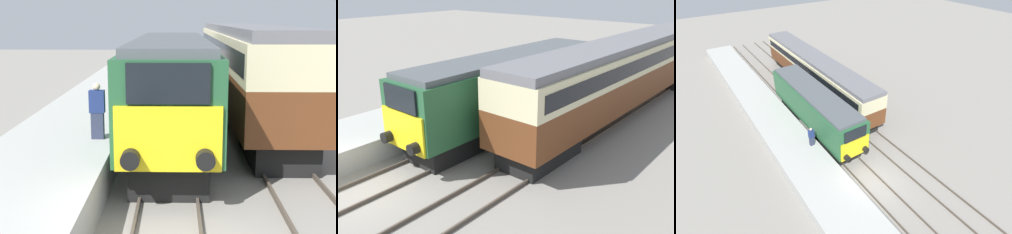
% 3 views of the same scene
% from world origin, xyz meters
% --- Properties ---
extents(platform_left, '(3.50, 50.00, 1.03)m').
position_xyz_m(platform_left, '(-3.30, 8.00, 0.51)').
color(platform_left, '#A8A8A3').
rests_on(platform_left, ground_plane).
extents(rails_near_track, '(1.51, 60.00, 0.14)m').
position_xyz_m(rails_near_track, '(0.00, 5.00, 0.07)').
color(rails_near_track, '#4C4238').
rests_on(rails_near_track, ground_plane).
extents(rails_far_track, '(1.50, 60.00, 0.14)m').
position_xyz_m(rails_far_track, '(3.40, 5.00, 0.07)').
color(rails_far_track, '#4C4238').
rests_on(rails_far_track, ground_plane).
extents(locomotive, '(2.70, 12.85, 3.80)m').
position_xyz_m(locomotive, '(0.00, 8.51, 2.10)').
color(locomotive, black).
rests_on(locomotive, ground_plane).
extents(passenger_carriage, '(2.75, 20.64, 4.17)m').
position_xyz_m(passenger_carriage, '(3.40, 14.65, 2.53)').
color(passenger_carriage, black).
rests_on(passenger_carriage, ground_plane).
extents(person_on_platform, '(0.44, 0.26, 1.64)m').
position_xyz_m(person_on_platform, '(-2.10, 5.20, 1.84)').
color(person_on_platform, '#2D334C').
rests_on(person_on_platform, platform_left).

